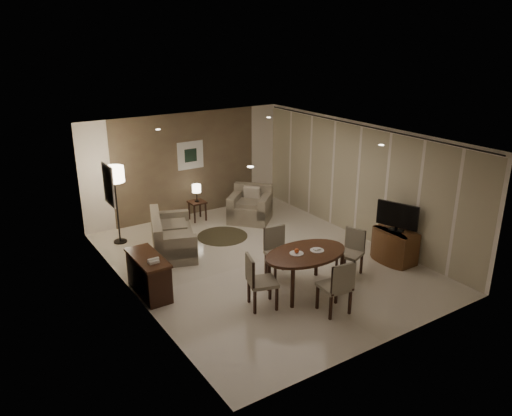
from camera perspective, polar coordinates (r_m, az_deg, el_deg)
room_shell at (r=10.46m, az=-0.60°, el=1.34°), size 5.50×7.00×2.70m
taupe_accent at (r=13.07m, az=-7.90°, el=4.89°), size 3.96×0.03×2.70m
curtain_wall at (r=11.78m, az=11.55°, el=2.89°), size 0.08×6.70×2.58m
curtain_rod at (r=11.48m, az=12.00°, el=9.21°), size 0.03×6.80×0.03m
art_back_frame at (r=13.03m, az=-7.51°, el=6.00°), size 0.72×0.03×0.72m
art_back_canvas at (r=13.01m, az=-7.48°, el=5.99°), size 0.34×0.01×0.34m
art_left_frame at (r=9.95m, az=-16.52°, el=2.55°), size 0.03×0.60×0.80m
art_left_canvas at (r=9.95m, az=-16.44°, el=2.57°), size 0.01×0.46×0.64m
downlight_nl at (r=7.58m, az=-0.64°, el=4.73°), size 0.10×0.10×0.01m
downlight_nr at (r=9.34m, az=14.13°, el=7.00°), size 0.10×0.10×0.01m
downlight_fl at (r=10.72m, az=-11.13°, el=8.80°), size 0.10×0.10×0.01m
downlight_fr at (r=12.03m, az=1.46°, el=10.31°), size 0.10×0.10×0.01m
console_desk at (r=9.49m, az=-12.15°, el=-7.53°), size 0.48×1.20×0.75m
telephone at (r=9.05m, az=-11.64°, el=-5.88°), size 0.20×0.14×0.09m
tv_cabinet at (r=10.96m, az=15.60°, el=-4.15°), size 0.48×0.90×0.70m
flat_tv at (r=10.70m, az=15.85°, el=-0.89°), size 0.36×0.85×0.60m
dining_table at (r=9.43m, az=5.65°, el=-7.24°), size 1.66×1.04×0.78m
chair_near at (r=8.77m, az=8.95°, el=-8.75°), size 0.53×0.53×1.00m
chair_far at (r=9.86m, az=2.70°, el=-5.21°), size 0.53×0.53×0.99m
chair_left at (r=8.81m, az=0.77°, el=-8.38°), size 0.60×0.60×0.99m
chair_right at (r=10.11m, az=10.66°, el=-5.12°), size 0.57×0.57×0.92m
plate_a at (r=9.19m, az=4.66°, el=-5.20°), size 0.26×0.26×0.02m
plate_b at (r=9.35m, az=6.99°, el=-4.83°), size 0.26×0.26×0.02m
fruit_apple at (r=9.16m, az=4.67°, el=-4.90°), size 0.09×0.09×0.09m
napkin at (r=9.34m, az=6.99°, el=-4.70°), size 0.12×0.08×0.03m
round_rug at (r=11.94m, az=-3.86°, el=-3.21°), size 1.20×1.20×0.01m
sofa at (r=11.17m, az=-9.48°, el=-2.86°), size 1.95×1.41×0.83m
armchair at (r=12.74m, az=-0.70°, el=0.42°), size 1.37×1.37×0.88m
side_table at (r=12.93m, az=-6.71°, el=-0.31°), size 0.40×0.40×0.51m
table_lamp at (r=12.77m, az=-6.80°, el=1.82°), size 0.22×0.22×0.50m
floor_lamp at (r=11.70m, az=-15.62°, el=0.30°), size 0.46×0.46×1.81m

